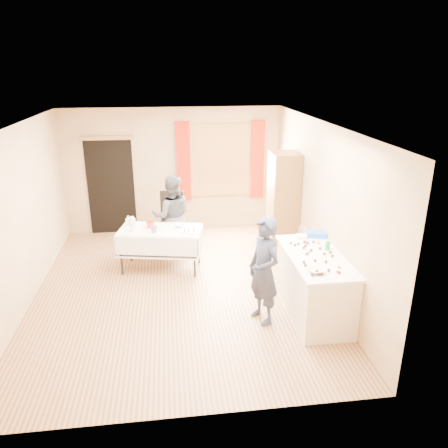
{
  "coord_description": "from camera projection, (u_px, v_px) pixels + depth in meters",
  "views": [
    {
      "loc": [
        -0.09,
        -6.29,
        3.4
      ],
      "look_at": [
        0.72,
        0.0,
        1.07
      ],
      "focal_mm": 35.0,
      "sensor_mm": 36.0,
      "label": 1
    }
  ],
  "objects": [
    {
      "name": "window_pane",
      "position": [
        221.0,
        161.0,
        9.16
      ],
      "size": [
        1.2,
        0.02,
        1.4
      ],
      "primitive_type": "cube",
      "color": "white",
      "rests_on": "wall_back"
    },
    {
      "name": "foam_block",
      "position": [
        301.0,
        237.0,
        6.57
      ],
      "size": [
        0.17,
        0.14,
        0.08
      ],
      "primitive_type": "cube",
      "rotation": [
        0.0,
        0.0,
        -0.26
      ],
      "color": "white",
      "rests_on": "counter"
    },
    {
      "name": "curtain_right",
      "position": [
        257.0,
        160.0,
        9.23
      ],
      "size": [
        0.28,
        0.06,
        1.65
      ],
      "primitive_type": "cube",
      "color": "#AF1E0A",
      "rests_on": "wall_back"
    },
    {
      "name": "wall_right",
      "position": [
        321.0,
        206.0,
        6.87
      ],
      "size": [
        0.02,
        5.5,
        2.6
      ],
      "primitive_type": "cube",
      "color": "tan",
      "rests_on": "floor"
    },
    {
      "name": "wall_left",
      "position": [
        20.0,
        219.0,
        6.32
      ],
      "size": [
        0.02,
        5.5,
        2.6
      ],
      "primitive_type": "cube",
      "color": "tan",
      "rests_on": "floor"
    },
    {
      "name": "cup_rainbow",
      "position": [
        154.0,
        230.0,
        7.29
      ],
      "size": [
        0.19,
        0.19,
        0.11
      ],
      "primitive_type": "imported",
      "rotation": [
        0.0,
        0.0,
        -0.33
      ],
      "color": "red",
      "rests_on": "party_table"
    },
    {
      "name": "pitcher",
      "position": [
        132.0,
        224.0,
        7.37
      ],
      "size": [
        0.12,
        0.12,
        0.22
      ],
      "primitive_type": "cylinder",
      "rotation": [
        0.0,
        0.0,
        -0.07
      ],
      "color": "silver",
      "rests_on": "party_table"
    },
    {
      "name": "party_table",
      "position": [
        161.0,
        245.0,
        7.58
      ],
      "size": [
        1.53,
        0.99,
        0.75
      ],
      "rotation": [
        0.0,
        0.0,
        -0.2
      ],
      "color": "black",
      "rests_on": "floor"
    },
    {
      "name": "soda_can",
      "position": [
        328.0,
        246.0,
        6.2
      ],
      "size": [
        0.09,
        0.09,
        0.12
      ],
      "primitive_type": "cylinder",
      "rotation": [
        0.0,
        0.0,
        -0.41
      ],
      "color": "#0D9521",
      "rests_on": "counter"
    },
    {
      "name": "chair",
      "position": [
        172.0,
        232.0,
        8.51
      ],
      "size": [
        0.51,
        0.51,
        1.11
      ],
      "rotation": [
        0.0,
        0.0,
        -0.12
      ],
      "color": "black",
      "rests_on": "floor"
    },
    {
      "name": "bottle",
      "position": [
        128.0,
        220.0,
        7.65
      ],
      "size": [
        0.14,
        0.14,
        0.17
      ],
      "primitive_type": "imported",
      "rotation": [
        0.0,
        0.0,
        -0.46
      ],
      "color": "white",
      "rests_on": "party_table"
    },
    {
      "name": "cake_balls",
      "position": [
        315.0,
        256.0,
        5.97
      ],
      "size": [
        0.51,
        1.09,
        0.04
      ],
      "color": "#3F2314",
      "rests_on": "counter"
    },
    {
      "name": "floor",
      "position": [
        180.0,
        289.0,
        7.04
      ],
      "size": [
        4.5,
        5.5,
        0.02
      ],
      "primitive_type": "cube",
      "color": "#9E7047",
      "rests_on": "ground"
    },
    {
      "name": "doorway",
      "position": [
        111.0,
        187.0,
        9.08
      ],
      "size": [
        0.95,
        0.04,
        2.0
      ],
      "primitive_type": "cube",
      "color": "black",
      "rests_on": "floor"
    },
    {
      "name": "pastry_tray",
      "position": [
        189.0,
        231.0,
        7.34
      ],
      "size": [
        0.34,
        0.31,
        0.02
      ],
      "primitive_type": "cube",
      "rotation": [
        0.0,
        0.0,
        -0.49
      ],
      "color": "white",
      "rests_on": "party_table"
    },
    {
      "name": "woman",
      "position": [
        172.0,
        216.0,
        8.08
      ],
      "size": [
        0.76,
        0.6,
        1.52
      ],
      "primitive_type": "imported",
      "rotation": [
        0.0,
        0.0,
        3.16
      ],
      "color": "black",
      "rests_on": "floor"
    },
    {
      "name": "counter",
      "position": [
        314.0,
        285.0,
        6.21
      ],
      "size": [
        0.77,
        1.62,
        0.91
      ],
      "color": "beige",
      "rests_on": "floor"
    },
    {
      "name": "mixing_bowl",
      "position": [
        316.0,
        270.0,
        5.55
      ],
      "size": [
        0.31,
        0.31,
        0.06
      ],
      "primitive_type": "imported",
      "rotation": [
        0.0,
        0.0,
        0.19
      ],
      "color": "white",
      "rests_on": "counter"
    },
    {
      "name": "cup_red",
      "position": [
        150.0,
        225.0,
        7.52
      ],
      "size": [
        0.21,
        0.21,
        0.11
      ],
      "primitive_type": "imported",
      "rotation": [
        0.0,
        0.0,
        -0.28
      ],
      "color": "red",
      "rests_on": "party_table"
    },
    {
      "name": "window_frame",
      "position": [
        221.0,
        160.0,
        9.18
      ],
      "size": [
        1.32,
        0.06,
        1.52
      ],
      "primitive_type": "cube",
      "color": "olive",
      "rests_on": "wall_back"
    },
    {
      "name": "ceiling",
      "position": [
        173.0,
        124.0,
        6.14
      ],
      "size": [
        4.5,
        5.5,
        0.02
      ],
      "primitive_type": "cube",
      "color": "white",
      "rests_on": "floor"
    },
    {
      "name": "wall_front",
      "position": [
        185.0,
        307.0,
        4.02
      ],
      "size": [
        4.5,
        0.02,
        2.6
      ],
      "primitive_type": "cube",
      "color": "tan",
      "rests_on": "floor"
    },
    {
      "name": "cabinet",
      "position": [
        283.0,
        204.0,
        8.1
      ],
      "size": [
        0.5,
        0.6,
        1.92
      ],
      "primitive_type": "cube",
      "color": "brown",
      "rests_on": "floor"
    },
    {
      "name": "curtain_left",
      "position": [
        184.0,
        162.0,
        9.04
      ],
      "size": [
        0.28,
        0.06,
        1.65
      ],
      "primitive_type": "cube",
      "color": "#AF1E0A",
      "rests_on": "wall_back"
    },
    {
      "name": "girl",
      "position": [
        264.0,
        271.0,
        5.92
      ],
      "size": [
        0.83,
        0.78,
        1.53
      ],
      "primitive_type": "imported",
      "rotation": [
        0.0,
        0.0,
        -1.15
      ],
      "color": "#1F2439",
      "rests_on": "floor"
    },
    {
      "name": "blue_basket",
      "position": [
        317.0,
        234.0,
        6.7
      ],
      "size": [
        0.34,
        0.27,
        0.08
      ],
      "primitive_type": "cube",
      "rotation": [
        0.0,
        0.0,
        -0.27
      ],
      "color": "blue",
      "rests_on": "counter"
    },
    {
      "name": "small_bowl",
      "position": [
        180.0,
        225.0,
        7.57
      ],
      "size": [
        0.33,
        0.33,
        0.06
      ],
      "primitive_type": "imported",
      "rotation": [
        0.0,
        0.0,
        -0.47
      ],
      "color": "white",
      "rests_on": "party_table"
    },
    {
      "name": "wall_back",
      "position": [
        173.0,
        171.0,
        9.16
      ],
      "size": [
        4.5,
        0.02,
        2.6
      ],
      "primitive_type": "cube",
      "color": "tan",
      "rests_on": "floor"
    },
    {
      "name": "door_lintel",
      "position": [
        106.0,
        138.0,
        8.7
      ],
      "size": [
        1.05,
        0.06,
        0.08
      ],
      "primitive_type": "cube",
      "color": "olive",
      "rests_on": "wall_back"
    }
  ]
}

